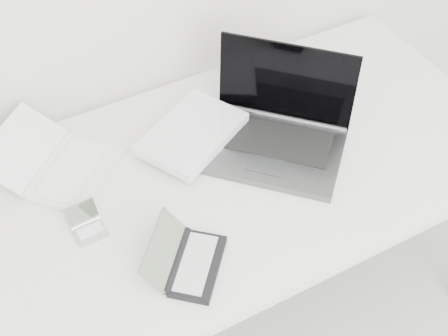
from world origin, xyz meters
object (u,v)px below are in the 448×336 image
desk (227,181)px  laptop_large (246,132)px  palmtop_charcoal (188,262)px  netbook_open_white (61,166)px

desk → laptop_large: (0.10, 0.07, 0.09)m
laptop_large → palmtop_charcoal: 0.44m
desk → netbook_open_white: netbook_open_white is taller
netbook_open_white → desk: bearing=-69.9°
desk → netbook_open_white: size_ratio=4.04×
desk → palmtop_charcoal: bearing=-134.9°
netbook_open_white → palmtop_charcoal: bearing=-111.6°
netbook_open_white → laptop_large: bearing=-58.2°
desk → netbook_open_white: bearing=152.4°
laptop_large → netbook_open_white: size_ratio=1.49×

